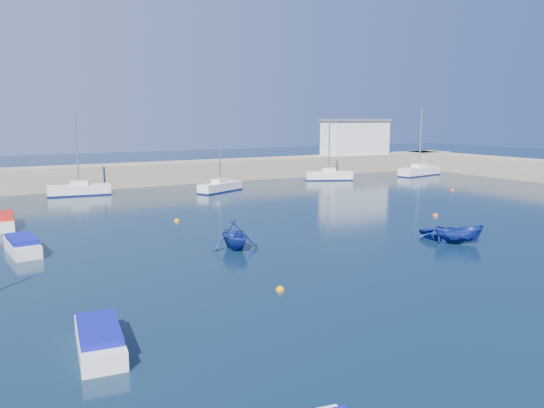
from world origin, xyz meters
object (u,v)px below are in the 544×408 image
sailboat_6 (220,187)px  motorboat_0 (99,339)px  motorboat_2 (2,221)px  sailboat_5 (79,190)px  sailboat_7 (329,175)px  sailboat_8 (419,171)px  motorboat_1 (22,245)px  dinghy_center (444,235)px  harbor_office (355,138)px  dinghy_right (459,235)px  dinghy_left (234,235)px

sailboat_6 → motorboat_0: (-20.11, -35.18, -0.13)m
motorboat_0 → motorboat_2: bearing=100.7°
sailboat_6 → motorboat_2: sailboat_6 is taller
sailboat_5 → sailboat_7: 31.04m
sailboat_8 → motorboat_0: size_ratio=2.23×
motorboat_0 → motorboat_1: bearing=100.6°
sailboat_5 → dinghy_center: sailboat_5 is taller
sailboat_7 → motorboat_2: sailboat_7 is taller
sailboat_5 → motorboat_0: 40.37m
motorboat_1 → motorboat_2: 9.22m
harbor_office → sailboat_7: sailboat_7 is taller
sailboat_8 → dinghy_center: sailboat_8 is taller
motorboat_2 → dinghy_right: bearing=-34.9°
sailboat_5 → dinghy_center: 38.03m
sailboat_6 → sailboat_8: (31.32, 1.49, 0.10)m
sailboat_5 → sailboat_6: bearing=-101.4°
motorboat_0 → motorboat_1: 16.24m
sailboat_5 → motorboat_2: size_ratio=1.65×
sailboat_5 → dinghy_left: (4.40, -28.93, 0.27)m
sailboat_6 → dinghy_center: bearing=160.2°
harbor_office → motorboat_0: size_ratio=2.36×
harbor_office → dinghy_left: 50.27m
sailboat_8 → motorboat_0: (-51.43, -36.68, -0.23)m
dinghy_center → sailboat_6: bearing=93.5°
sailboat_6 → dinghy_left: (-9.69, -24.20, 0.32)m
sailboat_5 → dinghy_center: bearing=-145.5°
harbor_office → dinghy_left: harbor_office is taller
sailboat_6 → motorboat_2: (-22.05, -9.80, -0.08)m
harbor_office → sailboat_8: (4.66, -8.78, -4.44)m
sailboat_8 → motorboat_2: (-53.36, -11.29, -0.18)m
harbor_office → motorboat_0: bearing=-135.8°
sailboat_5 → dinghy_left: bearing=-164.2°
sailboat_7 → sailboat_8: 14.51m
dinghy_right → dinghy_center: bearing=43.9°
dinghy_center → dinghy_left: bearing=156.5°
sailboat_5 → sailboat_7: bearing=-85.7°
sailboat_8 → sailboat_7: bearing=72.6°
sailboat_7 → dinghy_center: sailboat_7 is taller
sailboat_5 → sailboat_6: size_ratio=1.08×
sailboat_5 → sailboat_6: sailboat_5 is taller
motorboat_0 → sailboat_5: bearing=87.7°
sailboat_8 → motorboat_0: sailboat_8 is taller
sailboat_5 → dinghy_right: sailboat_5 is taller
sailboat_8 → sailboat_5: bearing=75.3°
sailboat_5 → sailboat_8: bearing=-86.9°
harbor_office → sailboat_7: (-9.74, -7.06, -4.47)m
sailboat_5 → motorboat_1: sailboat_5 is taller
sailboat_5 → dinghy_right: bearing=-145.9°
sailboat_5 → motorboat_1: (-7.25, -23.72, -0.13)m
harbor_office → dinghy_center: (-23.25, -39.32, -4.73)m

